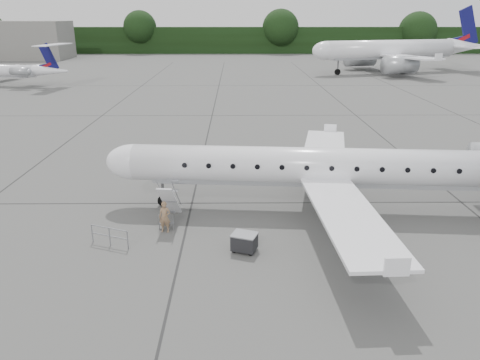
{
  "coord_description": "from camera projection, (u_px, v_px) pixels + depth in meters",
  "views": [
    {
      "loc": [
        -3.86,
        -23.93,
        11.33
      ],
      "look_at": [
        -3.6,
        1.72,
        2.3
      ],
      "focal_mm": 35.0,
      "sensor_mm": 36.0,
      "label": 1
    }
  ],
  "objects": [
    {
      "name": "ground",
      "position": [
        304.0,
        228.0,
        26.37
      ],
      "size": [
        320.0,
        320.0,
        0.0
      ],
      "primitive_type": "plane",
      "color": "#5A5A58",
      "rests_on": "ground"
    },
    {
      "name": "treeline",
      "position": [
        247.0,
        40.0,
        147.65
      ],
      "size": [
        260.0,
        4.0,
        8.0
      ],
      "primitive_type": "cube",
      "color": "black",
      "rests_on": "ground"
    },
    {
      "name": "main_regional_jet",
      "position": [
        333.0,
        149.0,
        27.5
      ],
      "size": [
        32.48,
        24.59,
        7.89
      ],
      "primitive_type": null,
      "rotation": [
        0.0,
        0.0,
        -0.08
      ],
      "color": "white",
      "rests_on": "ground"
    },
    {
      "name": "airstair",
      "position": [
        170.0,
        202.0,
        26.82
      ],
      "size": [
        1.04,
        2.45,
        2.47
      ],
      "primitive_type": null,
      "rotation": [
        0.0,
        0.0,
        -0.08
      ],
      "color": "white",
      "rests_on": "ground"
    },
    {
      "name": "passenger",
      "position": [
        165.0,
        217.0,
        25.67
      ],
      "size": [
        0.69,
        0.49,
        1.77
      ],
      "primitive_type": "imported",
      "rotation": [
        0.0,
        0.0,
        -0.1
      ],
      "color": "#8C6B4C",
      "rests_on": "ground"
    },
    {
      "name": "safety_railing",
      "position": [
        110.0,
        237.0,
        24.23
      ],
      "size": [
        2.07,
        0.89,
        1.0
      ],
      "primitive_type": null,
      "rotation": [
        0.0,
        0.0,
        -0.38
      ],
      "color": "gray",
      "rests_on": "ground"
    },
    {
      "name": "baggage_cart",
      "position": [
        244.0,
        242.0,
        23.65
      ],
      "size": [
        1.43,
        1.3,
        1.02
      ],
      "primitive_type": null,
      "rotation": [
        0.0,
        0.0,
        -0.35
      ],
      "color": "black",
      "rests_on": "ground"
    },
    {
      "name": "bg_narrowbody",
      "position": [
        391.0,
        40.0,
        95.71
      ],
      "size": [
        42.81,
        35.7,
        13.26
      ],
      "primitive_type": null,
      "rotation": [
        0.0,
        0.0,
        0.28
      ],
      "color": "white",
      "rests_on": "ground"
    }
  ]
}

